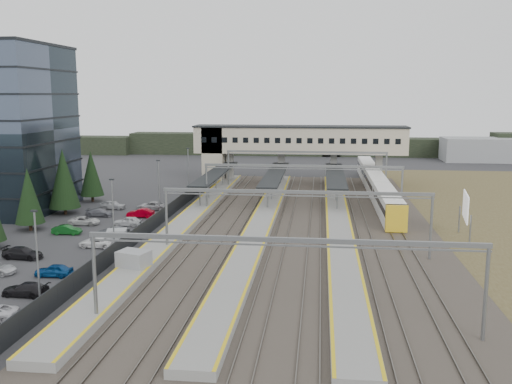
# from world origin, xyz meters

# --- Properties ---
(ground) EXTENTS (220.00, 220.00, 0.00)m
(ground) POSITION_xyz_m (0.00, 0.00, 0.00)
(ground) COLOR #2B2B2D
(ground) RESTS_ON ground
(conifer_row) EXTENTS (4.42, 49.82, 9.50)m
(conifer_row) POSITION_xyz_m (-22.00, -3.86, 4.84)
(conifer_row) COLOR black
(conifer_row) RESTS_ON ground
(car_park) EXTENTS (10.53, 44.75, 1.29)m
(car_park) POSITION_xyz_m (-13.37, -6.16, 0.60)
(car_park) COLOR silver
(car_park) RESTS_ON ground
(lampposts) EXTENTS (0.50, 53.25, 8.07)m
(lampposts) POSITION_xyz_m (-8.00, 1.25, 4.34)
(lampposts) COLOR slate
(lampposts) RESTS_ON ground
(fence) EXTENTS (0.08, 90.00, 2.00)m
(fence) POSITION_xyz_m (-6.50, 5.00, 1.00)
(fence) COLOR #26282B
(fence) RESTS_ON ground
(relay_cabin_near) EXTENTS (3.34, 2.83, 2.38)m
(relay_cabin_near) POSITION_xyz_m (-3.05, -16.10, 1.19)
(relay_cabin_near) COLOR gray
(relay_cabin_near) RESTS_ON ground
(relay_cabin_far) EXTENTS (2.54, 2.28, 1.97)m
(relay_cabin_far) POSITION_xyz_m (-8.34, -6.24, 0.98)
(relay_cabin_far) COLOR gray
(relay_cabin_far) RESTS_ON ground
(rail_corridor) EXTENTS (34.00, 90.00, 0.92)m
(rail_corridor) POSITION_xyz_m (9.34, 5.00, 0.29)
(rail_corridor) COLOR #312C25
(rail_corridor) RESTS_ON ground
(canopies) EXTENTS (23.10, 30.00, 3.28)m
(canopies) POSITION_xyz_m (7.00, 27.00, 3.92)
(canopies) COLOR black
(canopies) RESTS_ON ground
(footbridge) EXTENTS (40.40, 6.40, 11.20)m
(footbridge) POSITION_xyz_m (7.70, 42.00, 7.93)
(footbridge) COLOR beige
(footbridge) RESTS_ON ground
(gantries) EXTENTS (28.40, 62.28, 7.17)m
(gantries) POSITION_xyz_m (12.00, 3.00, 6.00)
(gantries) COLOR slate
(gantries) RESTS_ON ground
(train) EXTENTS (2.70, 56.39, 3.40)m
(train) POSITION_xyz_m (24.00, 31.00, 1.93)
(train) COLOR white
(train) RESTS_ON ground
(billboard) EXTENTS (1.13, 6.32, 5.49)m
(billboard) POSITION_xyz_m (31.88, 2.19, 3.72)
(billboard) COLOR slate
(billboard) RESTS_ON ground
(treeline_far) EXTENTS (170.00, 19.00, 7.00)m
(treeline_far) POSITION_xyz_m (23.81, 92.28, 2.95)
(treeline_far) COLOR black
(treeline_far) RESTS_ON ground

